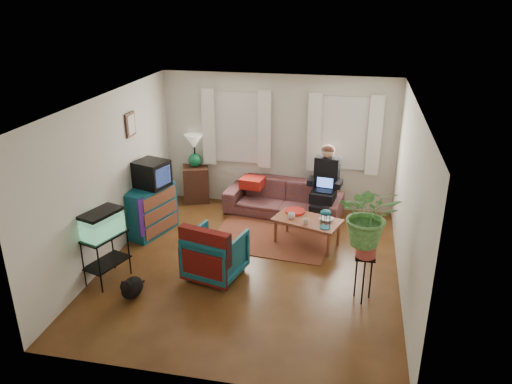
% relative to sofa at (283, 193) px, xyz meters
% --- Properties ---
extents(floor, '(4.50, 5.00, 0.01)m').
position_rel_sofa_xyz_m(floor, '(-0.20, -2.05, -0.43)').
color(floor, '#4F2B14').
rests_on(floor, ground).
extents(ceiling, '(4.50, 5.00, 0.01)m').
position_rel_sofa_xyz_m(ceiling, '(-0.20, -2.05, 2.17)').
color(ceiling, white).
rests_on(ceiling, wall_back).
extents(wall_back, '(4.50, 0.01, 2.60)m').
position_rel_sofa_xyz_m(wall_back, '(-0.20, 0.45, 0.87)').
color(wall_back, silver).
rests_on(wall_back, floor).
extents(wall_front, '(4.50, 0.01, 2.60)m').
position_rel_sofa_xyz_m(wall_front, '(-0.20, -4.55, 0.87)').
color(wall_front, silver).
rests_on(wall_front, floor).
extents(wall_left, '(0.01, 5.00, 2.60)m').
position_rel_sofa_xyz_m(wall_left, '(-2.45, -2.05, 0.87)').
color(wall_left, silver).
rests_on(wall_left, floor).
extents(wall_right, '(0.01, 5.00, 2.60)m').
position_rel_sofa_xyz_m(wall_right, '(2.05, -2.05, 0.87)').
color(wall_right, silver).
rests_on(wall_right, floor).
extents(window_left, '(1.08, 0.04, 1.38)m').
position_rel_sofa_xyz_m(window_left, '(-1.00, 0.43, 1.12)').
color(window_left, white).
rests_on(window_left, wall_back).
extents(window_right, '(1.08, 0.04, 1.38)m').
position_rel_sofa_xyz_m(window_right, '(1.05, 0.43, 1.12)').
color(window_right, white).
rests_on(window_right, wall_back).
extents(curtains_left, '(1.36, 0.06, 1.50)m').
position_rel_sofa_xyz_m(curtains_left, '(-1.00, 0.35, 1.12)').
color(curtains_left, white).
rests_on(curtains_left, wall_back).
extents(curtains_right, '(1.36, 0.06, 1.50)m').
position_rel_sofa_xyz_m(curtains_right, '(1.05, 0.35, 1.12)').
color(curtains_right, white).
rests_on(curtains_right, wall_back).
extents(picture_frame, '(0.04, 0.32, 0.40)m').
position_rel_sofa_xyz_m(picture_frame, '(-2.41, -1.20, 1.52)').
color(picture_frame, '#3D2616').
rests_on(picture_frame, wall_left).
extents(area_rug, '(2.14, 1.78, 0.01)m').
position_rel_sofa_xyz_m(area_rug, '(-0.04, -0.96, -0.42)').
color(area_rug, brown).
rests_on(area_rug, floor).
extents(sofa, '(2.29, 1.16, 0.86)m').
position_rel_sofa_xyz_m(sofa, '(0.00, 0.00, 0.00)').
color(sofa, brown).
rests_on(sofa, floor).
extents(seated_person, '(0.64, 0.74, 1.31)m').
position_rel_sofa_xyz_m(seated_person, '(0.78, -0.11, 0.22)').
color(seated_person, black).
rests_on(seated_person, sofa).
extents(side_table, '(0.64, 0.64, 0.73)m').
position_rel_sofa_xyz_m(side_table, '(-1.85, 0.32, -0.06)').
color(side_table, '#3C2616').
rests_on(side_table, floor).
extents(table_lamp, '(0.48, 0.48, 0.67)m').
position_rel_sofa_xyz_m(table_lamp, '(-1.85, 0.32, 0.62)').
color(table_lamp, white).
rests_on(table_lamp, side_table).
extents(dresser, '(0.75, 1.05, 0.86)m').
position_rel_sofa_xyz_m(dresser, '(-2.19, -1.24, -0.00)').
color(dresser, '#116466').
rests_on(dresser, floor).
extents(crt_tv, '(0.65, 0.62, 0.46)m').
position_rel_sofa_xyz_m(crt_tv, '(-2.14, -1.16, 0.66)').
color(crt_tv, black).
rests_on(crt_tv, dresser).
extents(aquarium_stand, '(0.56, 0.75, 0.74)m').
position_rel_sofa_xyz_m(aquarium_stand, '(-2.20, -2.86, -0.06)').
color(aquarium_stand, black).
rests_on(aquarium_stand, floor).
extents(aquarium, '(0.50, 0.68, 0.39)m').
position_rel_sofa_xyz_m(aquarium, '(-2.20, -2.86, 0.51)').
color(aquarium, '#7FD899').
rests_on(aquarium, aquarium_stand).
extents(black_cat, '(0.28, 0.43, 0.36)m').
position_rel_sofa_xyz_m(black_cat, '(-1.65, -3.20, -0.25)').
color(black_cat, black).
rests_on(black_cat, floor).
extents(armchair, '(0.93, 0.89, 0.79)m').
position_rel_sofa_xyz_m(armchair, '(-0.66, -2.40, -0.03)').
color(armchair, '#12536C').
rests_on(armchair, floor).
extents(serape_throw, '(0.82, 0.37, 0.65)m').
position_rel_sofa_xyz_m(serape_throw, '(-0.73, -2.70, 0.13)').
color(serape_throw, '#9E0A0A').
rests_on(serape_throw, armchair).
extents(coffee_table, '(1.23, 0.91, 0.46)m').
position_rel_sofa_xyz_m(coffee_table, '(0.57, -1.12, -0.20)').
color(coffee_table, brown).
rests_on(coffee_table, floor).
extents(cup_a, '(0.16, 0.16, 0.10)m').
position_rel_sofa_xyz_m(cup_a, '(0.31, -1.14, 0.07)').
color(cup_a, white).
rests_on(cup_a, coffee_table).
extents(cup_b, '(0.13, 0.13, 0.09)m').
position_rel_sofa_xyz_m(cup_b, '(0.57, -1.30, 0.07)').
color(cup_b, beige).
rests_on(cup_b, coffee_table).
extents(bowl, '(0.27, 0.27, 0.05)m').
position_rel_sofa_xyz_m(bowl, '(0.89, -1.12, 0.05)').
color(bowl, white).
rests_on(bowl, coffee_table).
extents(snack_tray, '(0.43, 0.43, 0.04)m').
position_rel_sofa_xyz_m(snack_tray, '(0.34, -0.88, 0.04)').
color(snack_tray, '#B21414').
rests_on(snack_tray, coffee_table).
extents(birdcage, '(0.23, 0.23, 0.32)m').
position_rel_sofa_xyz_m(birdcage, '(0.89, -1.38, 0.18)').
color(birdcage, '#115B6B').
rests_on(birdcage, coffee_table).
extents(plant_stand, '(0.29, 0.29, 0.69)m').
position_rel_sofa_xyz_m(plant_stand, '(1.51, -2.62, -0.08)').
color(plant_stand, black).
rests_on(plant_stand, floor).
extents(potted_plant, '(0.79, 0.68, 0.88)m').
position_rel_sofa_xyz_m(potted_plant, '(1.51, -2.62, 0.74)').
color(potted_plant, '#599947').
rests_on(potted_plant, plant_stand).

